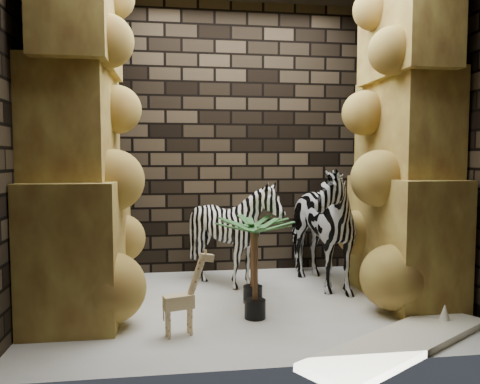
{
  "coord_description": "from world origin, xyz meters",
  "views": [
    {
      "loc": [
        -0.63,
        -3.94,
        1.27
      ],
      "look_at": [
        -0.05,
        0.15,
        0.98
      ],
      "focal_mm": 34.73,
      "sensor_mm": 36.0,
      "label": 1
    }
  ],
  "objects": [
    {
      "name": "floor",
      "position": [
        0.0,
        0.0,
        0.0
      ],
      "size": [
        3.5,
        3.5,
        0.0
      ],
      "primitive_type": "plane",
      "color": "silver",
      "rests_on": "ground"
    },
    {
      "name": "wall_back",
      "position": [
        0.0,
        1.25,
        1.5
      ],
      "size": [
        3.5,
        0.0,
        3.5
      ],
      "primitive_type": "plane",
      "rotation": [
        1.57,
        0.0,
        0.0
      ],
      "color": "black",
      "rests_on": "ground"
    },
    {
      "name": "wall_front",
      "position": [
        0.0,
        -1.25,
        1.5
      ],
      "size": [
        3.5,
        0.0,
        3.5
      ],
      "primitive_type": "plane",
      "rotation": [
        -1.57,
        0.0,
        0.0
      ],
      "color": "black",
      "rests_on": "ground"
    },
    {
      "name": "wall_left",
      "position": [
        -1.75,
        0.0,
        1.5
      ],
      "size": [
        0.0,
        3.0,
        3.0
      ],
      "primitive_type": "plane",
      "rotation": [
        1.57,
        0.0,
        1.57
      ],
      "color": "black",
      "rests_on": "ground"
    },
    {
      "name": "wall_right",
      "position": [
        1.75,
        0.0,
        1.5
      ],
      "size": [
        0.0,
        3.0,
        3.0
      ],
      "primitive_type": "plane",
      "rotation": [
        1.57,
        0.0,
        -1.57
      ],
      "color": "black",
      "rests_on": "ground"
    },
    {
      "name": "rock_pillar_left",
      "position": [
        -1.4,
        0.0,
        1.5
      ],
      "size": [
        0.68,
        1.3,
        3.0
      ],
      "primitive_type": null,
      "color": "gold",
      "rests_on": "floor"
    },
    {
      "name": "rock_pillar_right",
      "position": [
        1.42,
        0.0,
        1.5
      ],
      "size": [
        0.58,
        1.25,
        3.0
      ],
      "primitive_type": null,
      "color": "gold",
      "rests_on": "floor"
    },
    {
      "name": "zebra_right",
      "position": [
        0.73,
        0.49,
        0.71
      ],
      "size": [
        0.85,
        1.29,
        1.41
      ],
      "primitive_type": "imported",
      "rotation": [
        0.0,
        0.0,
        0.18
      ],
      "color": "white",
      "rests_on": "floor"
    },
    {
      "name": "zebra_left",
      "position": [
        -0.06,
        0.57,
        0.48
      ],
      "size": [
        0.88,
        1.08,
        0.96
      ],
      "primitive_type": "imported",
      "rotation": [
        0.0,
        0.0,
        -0.02
      ],
      "color": "white",
      "rests_on": "floor"
    },
    {
      "name": "giraffe_toy",
      "position": [
        -0.61,
        -0.65,
        0.32
      ],
      "size": [
        0.34,
        0.2,
        0.63
      ],
      "primitive_type": null,
      "rotation": [
        0.0,
        0.0,
        0.29
      ],
      "color": "beige",
      "rests_on": "floor"
    },
    {
      "name": "palm_front",
      "position": [
        0.04,
        0.03,
        0.39
      ],
      "size": [
        0.36,
        0.36,
        0.77
      ],
      "primitive_type": null,
      "color": "#17421E",
      "rests_on": "floor"
    },
    {
      "name": "palm_back",
      "position": [
        -0.0,
        -0.36,
        0.4
      ],
      "size": [
        0.36,
        0.36,
        0.8
      ],
      "primitive_type": null,
      "color": "#17421E",
      "rests_on": "floor"
    },
    {
      "name": "surfboard",
      "position": [
        0.89,
        -1.05,
        0.03
      ],
      "size": [
        1.65,
        1.24,
        0.05
      ],
      "primitive_type": "cube",
      "rotation": [
        0.0,
        0.0,
        0.55
      ],
      "color": "#EDEBCA",
      "rests_on": "floor"
    }
  ]
}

